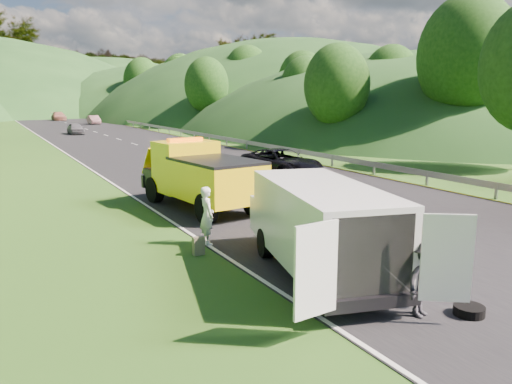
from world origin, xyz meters
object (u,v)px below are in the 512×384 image
suitcase (198,246)px  tow_truck (200,175)px  woman (208,244)px  worker (420,317)px  passing_suv (281,176)px  white_van (319,224)px  child (274,249)px  spare_tire (469,316)px

suitcase → tow_truck: bearing=66.7°
woman → worker: (1.87, -6.97, 0.00)m
suitcase → passing_suv: 14.79m
white_van → suitcase: bearing=139.4°
worker → white_van: bearing=80.1°
suitcase → child: bearing=-16.1°
tow_truck → suitcase: bearing=-120.0°
tow_truck → worker: 11.89m
worker → spare_tire: bearing=-44.1°
white_van → woman: white_van is taller
child → spare_tire: bearing=-35.6°
suitcase → passing_suv: bearing=48.7°
tow_truck → suitcase: size_ratio=12.53×
woman → worker: bearing=-160.4°
suitcase → worker: bearing=-67.7°
white_van → suitcase: (-2.10, 3.04, -1.09)m
child → spare_tire: child is taller
white_van → spare_tire: white_van is taller
child → suitcase: suitcase is taller
child → suitcase: size_ratio=1.90×
woman → white_van: bearing=-154.8°
tow_truck → child: (-0.25, -6.30, -1.38)m
tow_truck → white_van: bearing=-99.0°
woman → child: (1.54, -1.46, 0.00)m
child → worker: 5.52m
woman → worker: woman is taller
suitcase → passing_suv: passing_suv is taller
worker → woman: bearing=87.5°
tow_truck → passing_suv: 9.22m
worker → passing_suv: 18.71m
spare_tire → passing_suv: bearing=70.4°
tow_truck → spare_tire: 12.39m
white_van → worker: white_van is taller
worker → passing_suv: bearing=49.7°
child → passing_suv: bearing=99.7°
child → spare_tire: size_ratio=1.59×
woman → suitcase: bearing=146.8°
tow_truck → worker: size_ratio=4.09×
tow_truck → worker: (0.07, -11.81, -1.38)m
worker → spare_tire: (0.93, -0.47, 0.00)m
child → suitcase: (-2.19, 0.63, 0.27)m
worker → passing_suv: worker is taller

